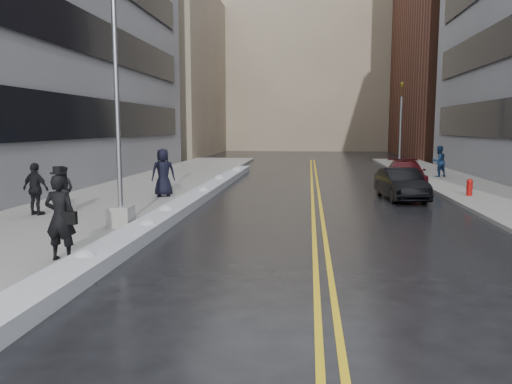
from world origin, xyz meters
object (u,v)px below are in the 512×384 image
(traffic_signal, at_px, (401,122))
(pedestrian_east, at_px, (439,161))
(lamppost, at_px, (119,145))
(pedestrian_c, at_px, (163,173))
(fire_hydrant, at_px, (470,186))
(pedestrian_b, at_px, (63,190))
(car_black, at_px, (401,184))
(pedestrian_fedora, at_px, (60,217))
(pedestrian_d, at_px, (36,189))
(car_maroon, at_px, (405,174))

(traffic_signal, relative_size, pedestrian_east, 3.29)
(lamppost, xyz_separation_m, traffic_signal, (11.80, 22.00, 0.87))
(traffic_signal, xyz_separation_m, pedestrian_c, (-12.41, -15.61, -2.24))
(fire_hydrant, relative_size, pedestrian_b, 0.45)
(lamppost, xyz_separation_m, pedestrian_c, (-0.61, 6.39, -1.37))
(traffic_signal, height_order, pedestrian_b, traffic_signal)
(pedestrian_east, bearing_deg, car_black, 40.83)
(pedestrian_fedora, height_order, pedestrian_c, pedestrian_c)
(pedestrian_b, height_order, pedestrian_d, pedestrian_d)
(fire_hydrant, xyz_separation_m, pedestrian_fedora, (-12.20, -11.74, 0.55))
(pedestrian_fedora, distance_m, pedestrian_d, 6.41)
(traffic_signal, bearing_deg, pedestrian_east, -77.16)
(traffic_signal, bearing_deg, lamppost, -118.21)
(car_black, bearing_deg, pedestrian_b, -160.65)
(lamppost, height_order, traffic_signal, lamppost)
(lamppost, distance_m, car_maroon, 16.16)
(fire_hydrant, xyz_separation_m, car_black, (-2.93, -0.43, 0.12))
(fire_hydrant, bearing_deg, car_black, -171.62)
(pedestrian_d, distance_m, car_maroon, 17.53)
(traffic_signal, bearing_deg, car_maroon, -98.12)
(traffic_signal, relative_size, pedestrian_b, 3.70)
(pedestrian_fedora, bearing_deg, car_maroon, -122.70)
(pedestrian_fedora, bearing_deg, lamppost, -88.33)
(fire_hydrant, height_order, pedestrian_fedora, pedestrian_fedora)
(lamppost, relative_size, car_maroon, 1.63)
(fire_hydrant, distance_m, traffic_signal, 14.30)
(pedestrian_d, bearing_deg, pedestrian_c, -105.56)
(pedestrian_c, relative_size, car_maroon, 0.43)
(pedestrian_c, xyz_separation_m, pedestrian_east, (13.69, 9.97, -0.10))
(pedestrian_b, relative_size, pedestrian_east, 0.89)
(lamppost, height_order, car_maroon, lamppost)
(lamppost, relative_size, pedestrian_fedora, 4.00)
(traffic_signal, relative_size, car_maroon, 1.28)
(car_maroon, bearing_deg, pedestrian_d, -136.28)
(car_maroon, bearing_deg, pedestrian_c, -145.85)
(fire_hydrant, height_order, pedestrian_b, pedestrian_b)
(pedestrian_east, distance_m, car_maroon, 4.94)
(lamppost, height_order, pedestrian_fedora, lamppost)
(pedestrian_c, distance_m, pedestrian_east, 16.94)
(fire_hydrant, xyz_separation_m, pedestrian_east, (0.78, 8.36, 0.51))
(pedestrian_b, bearing_deg, pedestrian_c, -116.09)
(pedestrian_fedora, xyz_separation_m, car_maroon, (10.31, 15.97, -0.42))
(pedestrian_fedora, distance_m, pedestrian_b, 6.32)
(pedestrian_b, distance_m, pedestrian_c, 4.98)
(pedestrian_b, relative_size, car_black, 0.40)
(pedestrian_c, height_order, car_maroon, pedestrian_c)
(fire_hydrant, bearing_deg, pedestrian_c, -172.89)
(lamppost, bearing_deg, traffic_signal, 61.79)
(pedestrian_fedora, distance_m, car_maroon, 19.01)
(pedestrian_b, height_order, pedestrian_east, pedestrian_east)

